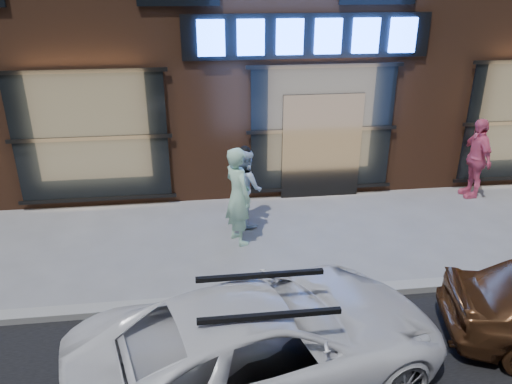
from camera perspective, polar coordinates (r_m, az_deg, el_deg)
ground at (r=8.55m, az=13.56°, el=-11.12°), size 90.00×90.00×0.00m
curb at (r=8.51m, az=13.60°, el=-10.79°), size 60.00×0.25×0.12m
man_bowtie at (r=9.35m, az=-2.07°, el=-0.46°), size 0.71×0.83×1.92m
man_cap at (r=10.13m, az=-1.23°, el=0.59°), size 0.86×0.95×1.61m
passerby at (r=12.44m, az=23.83°, el=3.56°), size 0.46×1.09×1.85m
white_suv at (r=6.38m, az=0.95°, el=-16.75°), size 5.09×3.33×1.30m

